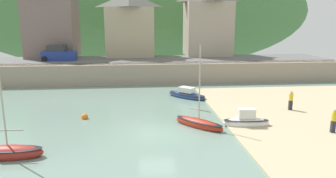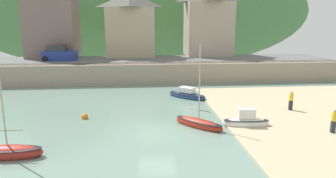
{
  "view_description": "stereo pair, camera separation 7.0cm",
  "coord_description": "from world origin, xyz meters",
  "px_view_note": "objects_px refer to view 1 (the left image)",
  "views": [
    {
      "loc": [
        -1.2,
        -20.1,
        7.49
      ],
      "look_at": [
        1.14,
        3.98,
        2.12
      ],
      "focal_mm": 33.63,
      "sensor_mm": 36.0,
      "label": 1
    },
    {
      "loc": [
        -1.13,
        -20.1,
        7.49
      ],
      "look_at": [
        1.14,
        3.98,
        2.12
      ],
      "focal_mm": 33.63,
      "sensor_mm": 36.0,
      "label": 2
    }
  ],
  "objects_px": {
    "waterfront_building_centre": "(130,24)",
    "church_with_spire": "(204,5)",
    "waterfront_building_right": "(208,19)",
    "parked_car_near_slipway": "(59,54)",
    "person_on_slipway": "(291,100)",
    "sailboat_tall_mast": "(199,123)",
    "sailboat_blue_trim": "(8,152)",
    "motorboat_with_cabin": "(246,121)",
    "waterfront_building_left": "(51,18)",
    "mooring_buoy": "(85,117)",
    "sailboat_far_left": "(187,95)",
    "person_near_water": "(334,120)"
  },
  "relations": [
    {
      "from": "waterfront_building_centre",
      "to": "church_with_spire",
      "type": "distance_m",
      "value": 12.39
    },
    {
      "from": "waterfront_building_right",
      "to": "parked_car_near_slipway",
      "type": "xyz_separation_m",
      "value": [
        -20.03,
        -4.5,
        -4.33
      ]
    },
    {
      "from": "waterfront_building_centre",
      "to": "person_on_slipway",
      "type": "bearing_deg",
      "value": -57.26
    },
    {
      "from": "sailboat_tall_mast",
      "to": "sailboat_blue_trim",
      "type": "bearing_deg",
      "value": -115.19
    },
    {
      "from": "parked_car_near_slipway",
      "to": "motorboat_with_cabin",
      "type": "bearing_deg",
      "value": -43.13
    },
    {
      "from": "waterfront_building_centre",
      "to": "sailboat_blue_trim",
      "type": "xyz_separation_m",
      "value": [
        -6.26,
        -28.33,
        -6.53
      ]
    },
    {
      "from": "church_with_spire",
      "to": "motorboat_with_cabin",
      "type": "xyz_separation_m",
      "value": [
        -2.76,
        -28.53,
        -9.34
      ]
    },
    {
      "from": "church_with_spire",
      "to": "motorboat_with_cabin",
      "type": "relative_size",
      "value": 4.17
    },
    {
      "from": "waterfront_building_centre",
      "to": "sailboat_blue_trim",
      "type": "relative_size",
      "value": 1.63
    },
    {
      "from": "waterfront_building_left",
      "to": "motorboat_with_cabin",
      "type": "xyz_separation_m",
      "value": [
        19.23,
        -24.53,
        -7.3
      ]
    },
    {
      "from": "waterfront_building_right",
      "to": "mooring_buoy",
      "type": "distance_m",
      "value": 26.93
    },
    {
      "from": "waterfront_building_right",
      "to": "motorboat_with_cabin",
      "type": "relative_size",
      "value": 2.96
    },
    {
      "from": "sailboat_blue_trim",
      "to": "mooring_buoy",
      "type": "bearing_deg",
      "value": 66.91
    },
    {
      "from": "sailboat_far_left",
      "to": "sailboat_blue_trim",
      "type": "xyz_separation_m",
      "value": [
        -11.96,
        -12.6,
        0.01
      ]
    },
    {
      "from": "church_with_spire",
      "to": "sailboat_tall_mast",
      "type": "relative_size",
      "value": 2.36
    },
    {
      "from": "waterfront_building_left",
      "to": "person_on_slipway",
      "type": "height_order",
      "value": "waterfront_building_left"
    },
    {
      "from": "person_near_water",
      "to": "person_on_slipway",
      "type": "bearing_deg",
      "value": 92.9
    },
    {
      "from": "person_near_water",
      "to": "mooring_buoy",
      "type": "xyz_separation_m",
      "value": [
        -17.04,
        4.96,
        -0.83
      ]
    },
    {
      "from": "sailboat_far_left",
      "to": "sailboat_blue_trim",
      "type": "distance_m",
      "value": 17.37
    },
    {
      "from": "person_on_slipway",
      "to": "person_near_water",
      "type": "height_order",
      "value": "same"
    },
    {
      "from": "sailboat_far_left",
      "to": "parked_car_near_slipway",
      "type": "distance_m",
      "value": 18.66
    },
    {
      "from": "waterfront_building_left",
      "to": "person_near_water",
      "type": "xyz_separation_m",
      "value": [
        24.48,
        -26.55,
        -6.68
      ]
    },
    {
      "from": "sailboat_tall_mast",
      "to": "person_on_slipway",
      "type": "relative_size",
      "value": 3.71
    },
    {
      "from": "motorboat_with_cabin",
      "to": "waterfront_building_centre",
      "type": "bearing_deg",
      "value": 114.84
    },
    {
      "from": "waterfront_building_left",
      "to": "church_with_spire",
      "type": "xyz_separation_m",
      "value": [
        21.98,
        4.0,
        2.04
      ]
    },
    {
      "from": "waterfront_building_left",
      "to": "person_near_water",
      "type": "height_order",
      "value": "waterfront_building_left"
    },
    {
      "from": "sailboat_far_left",
      "to": "person_on_slipway",
      "type": "bearing_deg",
      "value": 8.92
    },
    {
      "from": "church_with_spire",
      "to": "person_on_slipway",
      "type": "bearing_deg",
      "value": -84.95
    },
    {
      "from": "mooring_buoy",
      "to": "waterfront_building_centre",
      "type": "bearing_deg",
      "value": 81.62
    },
    {
      "from": "waterfront_building_centre",
      "to": "waterfront_building_right",
      "type": "distance_m",
      "value": 11.14
    },
    {
      "from": "waterfront_building_left",
      "to": "sailboat_tall_mast",
      "type": "height_order",
      "value": "waterfront_building_left"
    },
    {
      "from": "sailboat_tall_mast",
      "to": "sailboat_far_left",
      "type": "relative_size",
      "value": 1.52
    },
    {
      "from": "waterfront_building_left",
      "to": "waterfront_building_right",
      "type": "bearing_deg",
      "value": 0.0
    },
    {
      "from": "waterfront_building_right",
      "to": "sailboat_tall_mast",
      "type": "height_order",
      "value": "waterfront_building_right"
    },
    {
      "from": "sailboat_far_left",
      "to": "waterfront_building_left",
      "type": "bearing_deg",
      "value": 179.36
    },
    {
      "from": "mooring_buoy",
      "to": "parked_car_near_slipway",
      "type": "bearing_deg",
      "value": 108.53
    },
    {
      "from": "motorboat_with_cabin",
      "to": "person_near_water",
      "type": "relative_size",
      "value": 2.1
    },
    {
      "from": "motorboat_with_cabin",
      "to": "sailboat_far_left",
      "type": "bearing_deg",
      "value": 113.79
    },
    {
      "from": "waterfront_building_right",
      "to": "sailboat_tall_mast",
      "type": "xyz_separation_m",
      "value": [
        -5.9,
        -24.3,
        -7.26
      ]
    },
    {
      "from": "parked_car_near_slipway",
      "to": "mooring_buoy",
      "type": "relative_size",
      "value": 8.46
    },
    {
      "from": "church_with_spire",
      "to": "mooring_buoy",
      "type": "relative_size",
      "value": 28.21
    },
    {
      "from": "sailboat_blue_trim",
      "to": "parked_car_near_slipway",
      "type": "bearing_deg",
      "value": 97.82
    },
    {
      "from": "waterfront_building_right",
      "to": "sailboat_far_left",
      "type": "xyz_separation_m",
      "value": [
        -5.41,
        -15.73,
        -7.24
      ]
    },
    {
      "from": "waterfront_building_left",
      "to": "sailboat_far_left",
      "type": "relative_size",
      "value": 2.63
    },
    {
      "from": "sailboat_tall_mast",
      "to": "mooring_buoy",
      "type": "relative_size",
      "value": 11.95
    },
    {
      "from": "church_with_spire",
      "to": "sailboat_far_left",
      "type": "bearing_deg",
      "value": -106.02
    },
    {
      "from": "waterfront_building_right",
      "to": "sailboat_far_left",
      "type": "relative_size",
      "value": 2.56
    },
    {
      "from": "waterfront_building_centre",
      "to": "sailboat_blue_trim",
      "type": "distance_m",
      "value": 29.74
    },
    {
      "from": "person_near_water",
      "to": "mooring_buoy",
      "type": "distance_m",
      "value": 17.77
    },
    {
      "from": "waterfront_building_left",
      "to": "mooring_buoy",
      "type": "bearing_deg",
      "value": -71.0
    }
  ]
}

